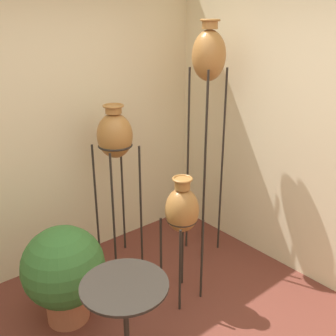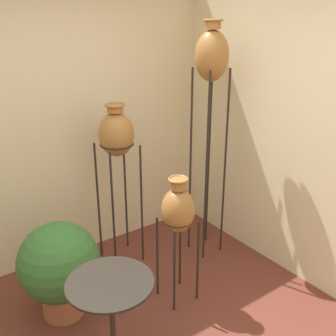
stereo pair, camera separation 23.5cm
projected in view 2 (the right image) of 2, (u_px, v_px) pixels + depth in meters
wall_back at (36, 126)px, 3.42m from camera, size 7.47×0.06×2.70m
wall_right at (336, 139)px, 3.05m from camera, size 0.06×7.47×2.70m
vase_stand_tall at (212, 63)px, 3.39m from camera, size 0.30×0.30×2.22m
vase_stand_medium at (116, 137)px, 3.46m from camera, size 0.32×0.32×1.54m
vase_stand_short at (178, 211)px, 3.08m from camera, size 0.27×0.27×1.10m
side_table at (112, 308)px, 2.45m from camera, size 0.54×0.54×0.74m
potted_plant at (59, 266)px, 3.03m from camera, size 0.63×0.63×0.79m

